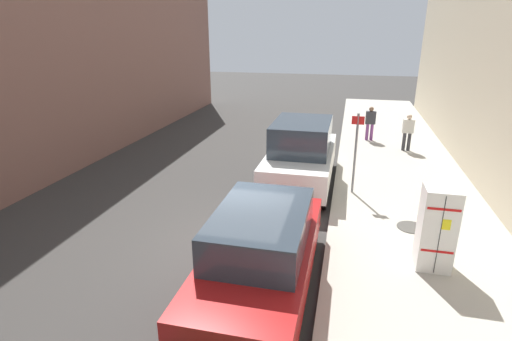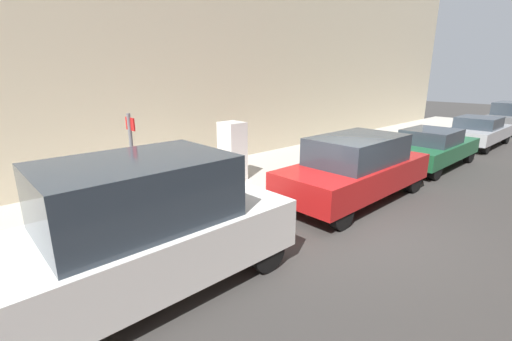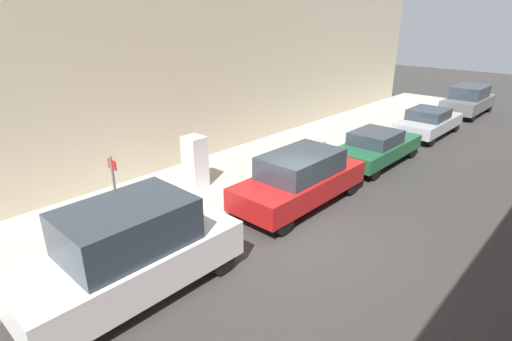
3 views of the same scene
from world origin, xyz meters
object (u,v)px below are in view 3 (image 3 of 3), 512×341
object	(u,v)px
street_sign_post	(116,198)
parked_van_white	(130,252)
parked_sedan_green	(377,147)
discarded_refrigerator	(195,162)
parked_sedan_silver	(429,122)
parked_suv_red	(300,178)
parked_suv_gray	(468,100)
fire_hydrant	(324,151)

from	to	relation	value
street_sign_post	parked_van_white	size ratio (longest dim) A/B	0.51
parked_sedan_green	discarded_refrigerator	bearing A→B (deg)	-116.85
street_sign_post	parked_sedan_silver	bearing A→B (deg)	83.93
parked_suv_red	parked_suv_gray	xyz separation A→B (m)	(-0.00, 16.89, -0.02)
discarded_refrigerator	parked_suv_gray	xyz separation A→B (m)	(3.36, 18.38, -0.14)
parked_suv_red	discarded_refrigerator	bearing A→B (deg)	-156.11
parked_van_white	parked_sedan_green	world-z (taller)	parked_van_white
discarded_refrigerator	parked_van_white	bearing A→B (deg)	-53.18
parked_sedan_green	fire_hydrant	bearing A→B (deg)	-138.86
discarded_refrigerator	parked_suv_gray	bearing A→B (deg)	79.63
discarded_refrigerator	parked_suv_gray	distance (m)	18.69
street_sign_post	parked_suv_gray	xyz separation A→B (m)	(1.70, 22.19, -0.63)
discarded_refrigerator	street_sign_post	world-z (taller)	street_sign_post
parked_sedan_green	parked_sedan_silver	size ratio (longest dim) A/B	1.00
discarded_refrigerator	fire_hydrant	bearing A→B (deg)	71.44
parked_suv_red	parked_suv_gray	size ratio (longest dim) A/B	1.06
fire_hydrant	parked_sedan_silver	xyz separation A→B (m)	(1.60, 6.92, 0.19)
parked_van_white	parked_suv_red	world-z (taller)	parked_van_white
discarded_refrigerator	parked_sedan_green	world-z (taller)	discarded_refrigerator
street_sign_post	parked_van_white	xyz separation A→B (m)	(1.70, -0.68, -0.47)
discarded_refrigerator	parked_van_white	world-z (taller)	parked_van_white
discarded_refrigerator	parked_sedan_silver	size ratio (longest dim) A/B	0.39
parked_van_white	parked_sedan_silver	xyz separation A→B (m)	(0.00, 16.66, -0.33)
fire_hydrant	parked_suv_gray	distance (m)	13.24
fire_hydrant	parked_sedan_green	size ratio (longest dim) A/B	0.17
parked_sedan_silver	parked_suv_gray	distance (m)	6.21
street_sign_post	parked_van_white	world-z (taller)	street_sign_post
parked_sedan_silver	parked_suv_gray	bearing A→B (deg)	90.00
parked_suv_gray	parked_sedan_silver	bearing A→B (deg)	-90.00
parked_sedan_green	parked_suv_gray	world-z (taller)	parked_suv_gray
discarded_refrigerator	street_sign_post	distance (m)	4.19
fire_hydrant	parked_van_white	size ratio (longest dim) A/B	0.16
street_sign_post	parked_suv_gray	size ratio (longest dim) A/B	0.54
parked_suv_red	fire_hydrant	bearing A→B (deg)	113.11
street_sign_post	parked_sedan_green	world-z (taller)	street_sign_post
parked_van_white	parked_sedan_green	distance (m)	11.14
street_sign_post	parked_suv_gray	distance (m)	22.26
parked_sedan_silver	parked_suv_red	bearing A→B (deg)	-90.00
discarded_refrigerator	parked_sedan_green	distance (m)	7.46
street_sign_post	fire_hydrant	world-z (taller)	street_sign_post
fire_hydrant	parked_suv_red	world-z (taller)	parked_suv_red
parked_suv_red	parked_sedan_green	size ratio (longest dim) A/B	1.06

